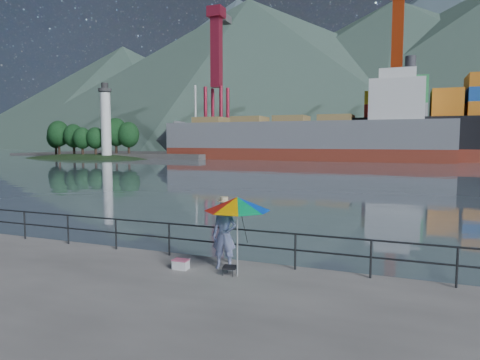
{
  "coord_description": "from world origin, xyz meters",
  "views": [
    {
      "loc": [
        7.81,
        -9.59,
        3.57
      ],
      "look_at": [
        1.67,
        6.0,
        2.0
      ],
      "focal_mm": 32.0,
      "sensor_mm": 36.0,
      "label": 1
    }
  ],
  "objects_px": {
    "beach_umbrella": "(237,204)",
    "bulk_carrier": "(311,137)",
    "cooler_bag": "(181,265)",
    "fisherman": "(224,235)"
  },
  "relations": [
    {
      "from": "fisherman",
      "to": "beach_umbrella",
      "type": "xyz_separation_m",
      "value": [
        0.6,
        -0.52,
        0.99
      ]
    },
    {
      "from": "beach_umbrella",
      "to": "bulk_carrier",
      "type": "height_order",
      "value": "bulk_carrier"
    },
    {
      "from": "beach_umbrella",
      "to": "bulk_carrier",
      "type": "relative_size",
      "value": 0.04
    },
    {
      "from": "bulk_carrier",
      "to": "cooler_bag",
      "type": "bearing_deg",
      "value": -80.69
    },
    {
      "from": "beach_umbrella",
      "to": "cooler_bag",
      "type": "distance_m",
      "value": 2.48
    },
    {
      "from": "beach_umbrella",
      "to": "cooler_bag",
      "type": "bearing_deg",
      "value": 179.46
    },
    {
      "from": "bulk_carrier",
      "to": "beach_umbrella",
      "type": "bearing_deg",
      "value": -79.36
    },
    {
      "from": "cooler_bag",
      "to": "bulk_carrier",
      "type": "bearing_deg",
      "value": 98.43
    },
    {
      "from": "fisherman",
      "to": "beach_umbrella",
      "type": "distance_m",
      "value": 1.27
    },
    {
      "from": "bulk_carrier",
      "to": "fisherman",
      "type": "bearing_deg",
      "value": -79.75
    }
  ]
}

